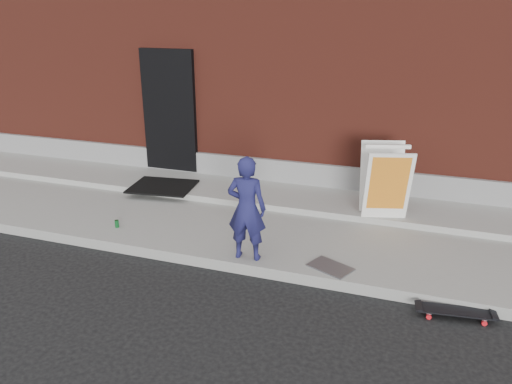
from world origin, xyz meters
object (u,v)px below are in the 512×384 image
at_px(skateboard, 455,311).
at_px(soda_can, 117,224).
at_px(pizza_sign, 385,181).
at_px(child, 247,209).

xyz_separation_m(skateboard, soda_can, (-4.69, 0.59, 0.13)).
bearing_deg(soda_can, skateboard, -7.13).
bearing_deg(soda_can, pizza_sign, 22.26).
height_order(skateboard, soda_can, soda_can).
relative_size(child, skateboard, 1.62).
bearing_deg(skateboard, soda_can, 172.87).
xyz_separation_m(pizza_sign, soda_can, (-3.68, -1.51, -0.59)).
xyz_separation_m(child, skateboard, (2.55, -0.32, -0.76)).
bearing_deg(child, pizza_sign, -135.57).
height_order(child, soda_can, child).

